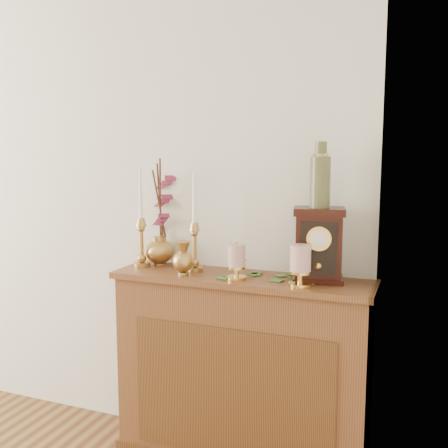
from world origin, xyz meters
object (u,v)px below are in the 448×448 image
at_px(ginger_jar, 163,217).
at_px(candlestick_left, 141,234).
at_px(mantel_clock, 319,246).
at_px(candlestick_center, 194,239).
at_px(bud_vase, 183,259).
at_px(ceramic_vase, 320,178).

bearing_deg(ginger_jar, candlestick_left, -120.25).
bearing_deg(mantel_clock, candlestick_center, 169.72).
bearing_deg(bud_vase, candlestick_left, 159.83).
height_order(candlestick_left, ceramic_vase, ceramic_vase).
xyz_separation_m(candlestick_left, ginger_jar, (0.07, 0.11, 0.08)).
bearing_deg(mantel_clock, ceramic_vase, 90.00).
distance_m(candlestick_center, ceramic_vase, 0.67).
xyz_separation_m(bud_vase, ceramic_vase, (0.61, 0.12, 0.38)).
relative_size(candlestick_left, ginger_jar, 0.92).
bearing_deg(candlestick_center, candlestick_left, -179.90).
height_order(mantel_clock, ceramic_vase, ceramic_vase).
relative_size(candlestick_left, bud_vase, 3.12).
xyz_separation_m(bud_vase, mantel_clock, (0.61, 0.12, 0.08)).
distance_m(candlestick_center, mantel_clock, 0.60).
bearing_deg(ceramic_vase, mantel_clock, -78.20).
distance_m(bud_vase, mantel_clock, 0.63).
relative_size(ginger_jar, ceramic_vase, 1.90).
bearing_deg(candlestick_center, bud_vase, -96.39).
height_order(bud_vase, ginger_jar, ginger_jar).
bearing_deg(mantel_clock, bud_vase, 179.33).
bearing_deg(candlestick_left, ceramic_vase, 1.24).
bearing_deg(mantel_clock, ginger_jar, 161.49).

